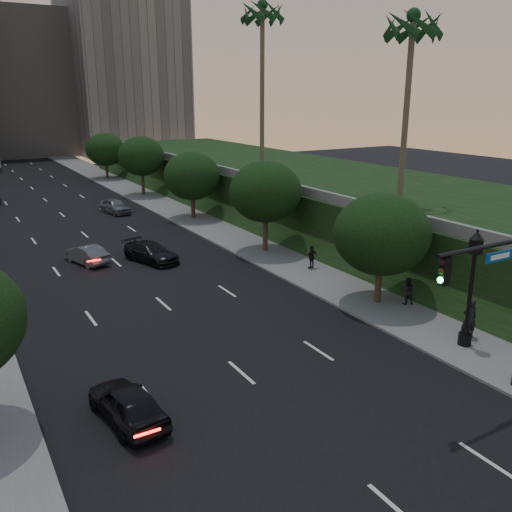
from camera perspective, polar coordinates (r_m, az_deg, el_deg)
ground at (r=19.66m, az=5.87°, el=-18.24°), size 160.00×160.00×0.00m
road_surface at (r=45.37m, az=-17.00°, el=1.61°), size 16.00×140.00×0.02m
sidewalk_right at (r=48.60m, az=-5.22°, el=3.33°), size 4.50×140.00×0.15m
embankment at (r=52.57m, az=7.41°, el=6.42°), size 18.00×90.00×4.00m
parapet_wall at (r=47.52m, az=-0.73°, el=8.34°), size 0.35×90.00×0.70m
office_block_mid at (r=115.96m, az=-23.55°, el=16.22°), size 22.00×18.00×26.00m
office_block_right at (r=114.18m, az=-13.95°, el=19.60°), size 20.00×22.00×36.00m
tree_right_a at (r=29.82m, az=13.09°, el=2.25°), size 5.20×5.20×6.24m
tree_right_b at (r=39.08m, az=1.01°, el=6.78°), size 5.20×5.20×6.74m
tree_right_c at (r=50.58m, az=-6.76°, el=8.36°), size 5.20×5.20×6.24m
tree_right_d at (r=63.49m, az=-11.98°, el=10.24°), size 5.20×5.20×6.74m
tree_right_e at (r=77.84m, az=-15.59°, el=10.75°), size 5.20×5.20×6.24m
palm_mid at (r=38.49m, az=16.17°, el=22.16°), size 3.20×3.20×13.00m
palm_far at (r=50.42m, az=0.68°, el=23.97°), size 3.20×3.20×15.50m
street_lamp at (r=26.15m, az=21.61°, el=-3.73°), size 0.64×0.64×5.62m
sedan_near_left at (r=20.41m, az=-13.38°, el=-14.87°), size 2.17×4.29×1.40m
sedan_mid_left at (r=39.08m, az=-17.44°, el=0.18°), size 2.49×4.19×1.30m
sedan_near_right at (r=38.35m, az=-10.99°, el=0.38°), size 3.25×5.01×1.35m
sedan_far_right at (r=55.04m, az=-14.60°, el=5.12°), size 2.35×4.43×1.44m
pedestrian_a at (r=27.56m, az=21.56°, el=-6.10°), size 0.83×0.70×1.92m
pedestrian_b at (r=30.79m, az=15.63°, el=-3.55°), size 0.90×0.82×1.52m
pedestrian_c at (r=35.87m, az=5.89°, el=-0.10°), size 0.97×0.52×1.57m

